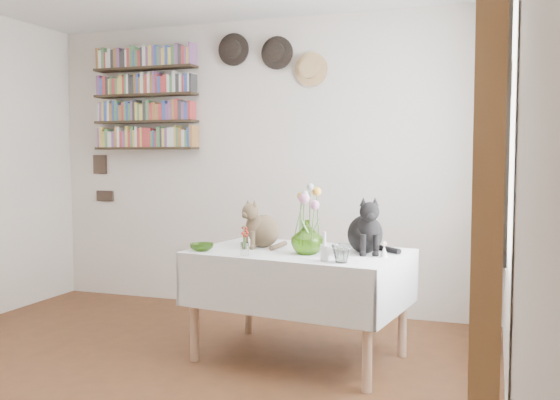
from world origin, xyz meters
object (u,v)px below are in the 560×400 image
at_px(tabby_cat, 264,222).
at_px(flower_vase, 307,237).
at_px(bookshelf_unit, 145,99).
at_px(black_cat, 365,224).
at_px(dining_table, 300,277).

relative_size(tabby_cat, flower_vase, 1.55).
bearing_deg(bookshelf_unit, tabby_cat, -34.66).
bearing_deg(black_cat, flower_vase, -172.71).
xyz_separation_m(dining_table, flower_vase, (0.09, -0.12, 0.28)).
xyz_separation_m(black_cat, flower_vase, (-0.33, -0.19, -0.08)).
bearing_deg(dining_table, bookshelf_unit, 147.74).
relative_size(flower_vase, bookshelf_unit, 0.21).
bearing_deg(flower_vase, dining_table, 125.85).
bearing_deg(bookshelf_unit, dining_table, -32.26).
xyz_separation_m(dining_table, bookshelf_unit, (-1.83, 1.16, 1.30)).
relative_size(tabby_cat, black_cat, 0.91).
bearing_deg(dining_table, tabby_cat, 163.38).
height_order(dining_table, flower_vase, flower_vase).
bearing_deg(tabby_cat, flower_vase, -2.81).
relative_size(dining_table, tabby_cat, 4.35).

